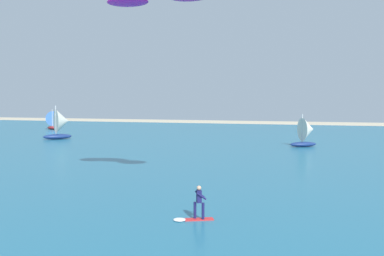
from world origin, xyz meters
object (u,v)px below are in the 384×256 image
at_px(kitesurfer, 195,208).
at_px(sailboat_outermost, 51,120).
at_px(sailboat_near_shore, 307,132).
at_px(sailboat_center_horizon, 61,124).

distance_m(kitesurfer, sailboat_outermost, 69.09).
bearing_deg(sailboat_near_shore, sailboat_outermost, 158.65).
relative_size(sailboat_outermost, sailboat_near_shore, 0.95).
xyz_separation_m(sailboat_center_horizon, sailboat_near_shore, (33.82, -0.95, -0.39)).
bearing_deg(kitesurfer, sailboat_near_shore, 84.02).
bearing_deg(sailboat_center_horizon, kitesurfer, -50.79).
bearing_deg(sailboat_center_horizon, sailboat_near_shore, -1.61).
distance_m(sailboat_center_horizon, sailboat_near_shore, 33.84).
height_order(kitesurfer, sailboat_outermost, sailboat_outermost).
height_order(sailboat_center_horizon, sailboat_outermost, sailboat_center_horizon).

